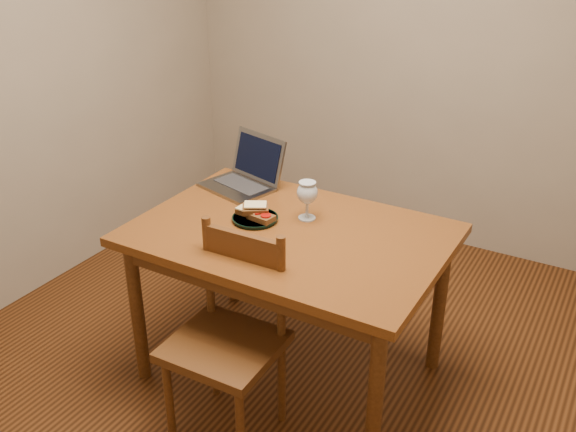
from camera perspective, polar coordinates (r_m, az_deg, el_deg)
The scene contains 11 objects.
floor at distance 3.15m, azimuth 0.37°, elevation -13.21°, with size 3.20×3.20×0.02m, color black.
back_wall at distance 3.98m, azimuth 12.44°, elevation 15.60°, with size 3.20×0.02×2.60m, color gray.
left_wall at distance 3.59m, azimuth -23.15°, elevation 13.06°, with size 0.02×3.20×2.60m, color gray.
table at distance 2.75m, azimuth 0.18°, elevation -2.90°, with size 1.30×0.90×0.74m.
chair at distance 2.55m, azimuth -5.45°, elevation -10.17°, with size 0.42×0.41×0.45m.
plate at distance 2.79m, azimuth -2.95°, elevation -0.24°, with size 0.20×0.20×0.02m, color black.
sandwich_cheese at distance 2.80m, azimuth -3.43°, elevation 0.47°, with size 0.11×0.07×0.03m, color #381E0C, non-canonical shape.
sandwich_tomato at distance 2.75m, azimuth -2.39°, elevation -0.00°, with size 0.11×0.07×0.04m, color #381E0C, non-canonical shape.
sandwich_top at distance 2.77m, azimuth -2.91°, elevation 0.70°, with size 0.11×0.07×0.03m, color #381E0C, non-canonical shape.
milk_glass at distance 2.77m, azimuth 1.71°, elevation 1.41°, with size 0.09×0.09×0.18m, color white, non-canonical shape.
laptop at distance 3.13m, azimuth -3.69°, elevation 3.85°, with size 0.40×0.38×0.24m.
Camera 1 is at (1.20, -2.12, 1.99)m, focal length 40.00 mm.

